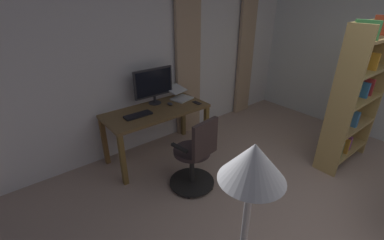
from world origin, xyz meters
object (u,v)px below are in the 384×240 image
object	(u,v)px
computer_mouse	(170,104)
office_chair	(196,157)
computer_keyboard	(138,115)
desk	(156,116)
computer_monitor	(154,84)
floor_lamp	(245,230)
bookshelf	(352,97)
cell_phone_face_up	(197,103)
laptop	(180,95)

from	to	relation	value
computer_mouse	office_chair	bearing A→B (deg)	73.68
computer_keyboard	office_chair	bearing A→B (deg)	107.67
desk	office_chair	distance (m)	0.91
computer_monitor	floor_lamp	world-z (taller)	floor_lamp
computer_mouse	bookshelf	size ratio (longest dim) A/B	0.05
office_chair	computer_keyboard	distance (m)	0.95
computer_monitor	cell_phone_face_up	xyz separation A→B (m)	(-0.48, 0.38, -0.29)
laptop	cell_phone_face_up	size ratio (longest dim) A/B	2.86
desk	computer_keyboard	size ratio (longest dim) A/B	3.93
computer_monitor	cell_phone_face_up	distance (m)	0.67
desk	floor_lamp	xyz separation A→B (m)	(1.01, 2.41, 0.66)
computer_keyboard	floor_lamp	world-z (taller)	floor_lamp
floor_lamp	computer_mouse	bearing A→B (deg)	-117.40
computer_mouse	bookshelf	world-z (taller)	bookshelf
desk	bookshelf	xyz separation A→B (m)	(-1.97, 1.68, 0.31)
desk	cell_phone_face_up	world-z (taller)	cell_phone_face_up
desk	computer_keyboard	distance (m)	0.31
laptop	desk	bearing A→B (deg)	2.01
office_chair	computer_monitor	distance (m)	1.25
office_chair	computer_monitor	size ratio (longest dim) A/B	1.58
computer_mouse	bookshelf	xyz separation A→B (m)	(-1.72, 1.70, 0.20)
computer_monitor	computer_mouse	distance (m)	0.36
desk	bookshelf	size ratio (longest dim) A/B	0.73
computer_keyboard	laptop	xyz separation A→B (m)	(-0.79, -0.17, 0.04)
desk	floor_lamp	distance (m)	2.69
computer_monitor	bookshelf	size ratio (longest dim) A/B	0.31
computer_keyboard	floor_lamp	bearing A→B (deg)	73.07
computer_monitor	cell_phone_face_up	bearing A→B (deg)	141.59
office_chair	computer_mouse	xyz separation A→B (m)	(-0.26, -0.90, 0.32)
laptop	cell_phone_face_up	world-z (taller)	laptop
computer_mouse	cell_phone_face_up	bearing A→B (deg)	151.80
desk	computer_keyboard	xyz separation A→B (m)	(0.29, 0.03, 0.11)
desk	computer_mouse	xyz separation A→B (m)	(-0.24, -0.02, 0.12)
computer_monitor	floor_lamp	distance (m)	2.86
cell_phone_face_up	computer_monitor	bearing A→B (deg)	-38.83
bookshelf	computer_monitor	bearing A→B (deg)	-45.59
office_chair	cell_phone_face_up	distance (m)	0.99
computer_keyboard	laptop	world-z (taller)	laptop
desk	laptop	xyz separation A→B (m)	(-0.50, -0.14, 0.16)
cell_phone_face_up	computer_keyboard	bearing A→B (deg)	-9.07
office_chair	computer_mouse	size ratio (longest dim) A/B	9.50
laptop	cell_phone_face_up	bearing A→B (deg)	92.30
laptop	floor_lamp	world-z (taller)	floor_lamp
cell_phone_face_up	floor_lamp	distance (m)	2.81
office_chair	cell_phone_face_up	bearing A→B (deg)	41.89
computer_monitor	computer_mouse	xyz separation A→B (m)	(-0.13, 0.19, -0.28)
computer_monitor	computer_keyboard	xyz separation A→B (m)	(0.40, 0.24, -0.28)
computer_keyboard	computer_mouse	bearing A→B (deg)	-174.58
cell_phone_face_up	bookshelf	size ratio (longest dim) A/B	0.07
cell_phone_face_up	computer_mouse	bearing A→B (deg)	-28.62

